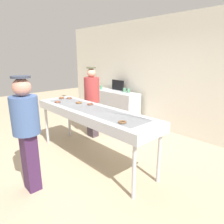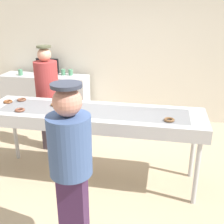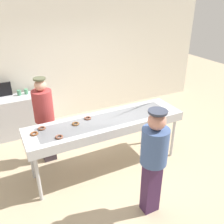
{
  "view_description": "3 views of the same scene",
  "coord_description": "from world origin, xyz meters",
  "px_view_note": "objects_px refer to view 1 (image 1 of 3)",
  "views": [
    {
      "loc": [
        2.88,
        -2.15,
        1.92
      ],
      "look_at": [
        0.38,
        0.16,
        0.99
      ],
      "focal_mm": 32.52,
      "sensor_mm": 36.0,
      "label": 1
    },
    {
      "loc": [
        0.87,
        -3.18,
        2.23
      ],
      "look_at": [
        0.22,
        0.16,
        0.93
      ],
      "focal_mm": 44.63,
      "sensor_mm": 36.0,
      "label": 2
    },
    {
      "loc": [
        -1.61,
        -3.39,
        3.0
      ],
      "look_at": [
        0.18,
        0.13,
        1.05
      ],
      "focal_mm": 39.23,
      "sensor_mm": 36.0,
      "label": 3
    }
  ],
  "objects_px": {
    "fryer_conveyor": "(92,113)",
    "chocolate_donut_1": "(122,122)",
    "menu_display": "(118,85)",
    "chocolate_donut_2": "(61,98)",
    "prep_counter": "(113,106)",
    "chocolate_donut_0": "(69,98)",
    "chocolate_donut_5": "(79,103)",
    "worker_baker": "(92,98)",
    "chocolate_donut_4": "(58,102)",
    "paper_cup_1": "(124,90)",
    "paper_cup_2": "(101,87)",
    "paper_cup_0": "(128,91)",
    "customer_waiting": "(26,127)",
    "chocolate_donut_3": "(90,104)"
  },
  "relations": [
    {
      "from": "chocolate_donut_1",
      "to": "customer_waiting",
      "type": "xyz_separation_m",
      "value": [
        -0.82,
        -1.06,
        -0.03
      ]
    },
    {
      "from": "chocolate_donut_2",
      "to": "customer_waiting",
      "type": "relative_size",
      "value": 0.07
    },
    {
      "from": "chocolate_donut_1",
      "to": "paper_cup_2",
      "type": "relative_size",
      "value": 1.06
    },
    {
      "from": "menu_display",
      "to": "worker_baker",
      "type": "bearing_deg",
      "value": -67.11
    },
    {
      "from": "prep_counter",
      "to": "paper_cup_0",
      "type": "height_order",
      "value": "paper_cup_0"
    },
    {
      "from": "paper_cup_1",
      "to": "paper_cup_2",
      "type": "height_order",
      "value": "same"
    },
    {
      "from": "fryer_conveyor",
      "to": "paper_cup_1",
      "type": "height_order",
      "value": "paper_cup_1"
    },
    {
      "from": "chocolate_donut_0",
      "to": "menu_display",
      "type": "bearing_deg",
      "value": 103.11
    },
    {
      "from": "chocolate_donut_1",
      "to": "worker_baker",
      "type": "height_order",
      "value": "worker_baker"
    },
    {
      "from": "chocolate_donut_1",
      "to": "chocolate_donut_4",
      "type": "relative_size",
      "value": 1.0
    },
    {
      "from": "chocolate_donut_0",
      "to": "worker_baker",
      "type": "height_order",
      "value": "worker_baker"
    },
    {
      "from": "chocolate_donut_2",
      "to": "paper_cup_2",
      "type": "height_order",
      "value": "paper_cup_2"
    },
    {
      "from": "fryer_conveyor",
      "to": "paper_cup_1",
      "type": "bearing_deg",
      "value": 119.27
    },
    {
      "from": "chocolate_donut_0",
      "to": "chocolate_donut_1",
      "type": "distance_m",
      "value": 2.05
    },
    {
      "from": "chocolate_donut_3",
      "to": "paper_cup_1",
      "type": "distance_m",
      "value": 2.09
    },
    {
      "from": "chocolate_donut_4",
      "to": "menu_display",
      "type": "bearing_deg",
      "value": 105.14
    },
    {
      "from": "chocolate_donut_1",
      "to": "chocolate_donut_4",
      "type": "bearing_deg",
      "value": -179.02
    },
    {
      "from": "chocolate_donut_2",
      "to": "prep_counter",
      "type": "xyz_separation_m",
      "value": [
        -0.32,
        1.9,
        -0.55
      ]
    },
    {
      "from": "chocolate_donut_3",
      "to": "worker_baker",
      "type": "bearing_deg",
      "value": 140.51
    },
    {
      "from": "worker_baker",
      "to": "paper_cup_1",
      "type": "bearing_deg",
      "value": -95.1
    },
    {
      "from": "chocolate_donut_1",
      "to": "chocolate_donut_3",
      "type": "relative_size",
      "value": 1.0
    },
    {
      "from": "chocolate_donut_2",
      "to": "paper_cup_1",
      "type": "bearing_deg",
      "value": 88.5
    },
    {
      "from": "chocolate_donut_0",
      "to": "chocolate_donut_5",
      "type": "height_order",
      "value": "same"
    },
    {
      "from": "fryer_conveyor",
      "to": "chocolate_donut_1",
      "type": "distance_m",
      "value": 0.97
    },
    {
      "from": "chocolate_donut_0",
      "to": "prep_counter",
      "type": "relative_size",
      "value": 0.07
    },
    {
      "from": "fryer_conveyor",
      "to": "chocolate_donut_3",
      "type": "height_order",
      "value": "chocolate_donut_3"
    },
    {
      "from": "worker_baker",
      "to": "paper_cup_1",
      "type": "distance_m",
      "value": 1.38
    },
    {
      "from": "chocolate_donut_2",
      "to": "prep_counter",
      "type": "relative_size",
      "value": 0.07
    },
    {
      "from": "chocolate_donut_2",
      "to": "paper_cup_2",
      "type": "xyz_separation_m",
      "value": [
        -0.79,
        1.82,
        -0.03
      ]
    },
    {
      "from": "prep_counter",
      "to": "paper_cup_2",
      "type": "xyz_separation_m",
      "value": [
        -0.47,
        -0.08,
        0.52
      ]
    },
    {
      "from": "prep_counter",
      "to": "paper_cup_1",
      "type": "distance_m",
      "value": 0.65
    },
    {
      "from": "chocolate_donut_3",
      "to": "menu_display",
      "type": "distance_m",
      "value": 2.36
    },
    {
      "from": "chocolate_donut_1",
      "to": "prep_counter",
      "type": "distance_m",
      "value": 3.32
    },
    {
      "from": "chocolate_donut_0",
      "to": "paper_cup_2",
      "type": "bearing_deg",
      "value": 118.66
    },
    {
      "from": "worker_baker",
      "to": "customer_waiting",
      "type": "relative_size",
      "value": 1.0
    },
    {
      "from": "chocolate_donut_4",
      "to": "chocolate_donut_1",
      "type": "bearing_deg",
      "value": 0.98
    },
    {
      "from": "chocolate_donut_0",
      "to": "chocolate_donut_5",
      "type": "relative_size",
      "value": 1.0
    },
    {
      "from": "fryer_conveyor",
      "to": "chocolate_donut_2",
      "type": "relative_size",
      "value": 22.82
    },
    {
      "from": "customer_waiting",
      "to": "menu_display",
      "type": "height_order",
      "value": "customer_waiting"
    },
    {
      "from": "fryer_conveyor",
      "to": "chocolate_donut_5",
      "type": "relative_size",
      "value": 22.82
    },
    {
      "from": "worker_baker",
      "to": "paper_cup_2",
      "type": "xyz_separation_m",
      "value": [
        -1.09,
        1.18,
        0.01
      ]
    },
    {
      "from": "chocolate_donut_1",
      "to": "customer_waiting",
      "type": "height_order",
      "value": "customer_waiting"
    },
    {
      "from": "fryer_conveyor",
      "to": "chocolate_donut_1",
      "type": "bearing_deg",
      "value": -9.85
    },
    {
      "from": "chocolate_donut_1",
      "to": "chocolate_donut_2",
      "type": "distance_m",
      "value": 2.18
    },
    {
      "from": "chocolate_donut_1",
      "to": "chocolate_donut_2",
      "type": "height_order",
      "value": "same"
    },
    {
      "from": "chocolate_donut_1",
      "to": "menu_display",
      "type": "bearing_deg",
      "value": 136.73
    },
    {
      "from": "paper_cup_1",
      "to": "menu_display",
      "type": "relative_size",
      "value": 0.24
    },
    {
      "from": "worker_baker",
      "to": "paper_cup_0",
      "type": "bearing_deg",
      "value": -101.5
    },
    {
      "from": "chocolate_donut_2",
      "to": "menu_display",
      "type": "height_order",
      "value": "menu_display"
    },
    {
      "from": "chocolate_donut_2",
      "to": "paper_cup_0",
      "type": "bearing_deg",
      "value": 84.13
    }
  ]
}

